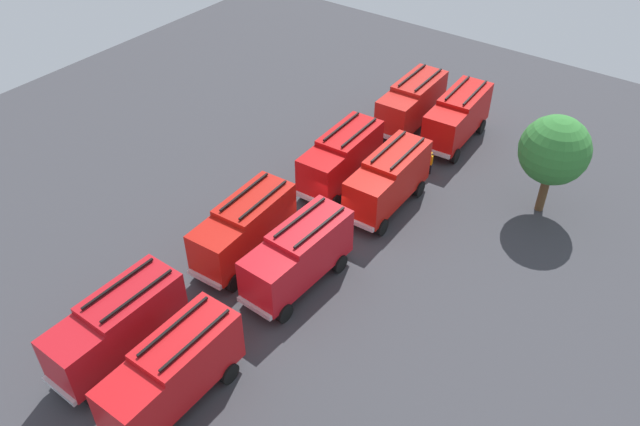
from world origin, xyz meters
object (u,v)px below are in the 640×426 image
fire_truck_6 (298,255)px  tree_0 (554,151)px  fire_truck_5 (388,179)px  fire_truck_7 (173,371)px  fire_truck_3 (117,326)px  fire_truck_1 (341,158)px  traffic_cone_1 (167,288)px  traffic_cone_2 (206,311)px  traffic_cone_0 (377,148)px  fire_truck_0 (412,102)px  firefighter_1 (429,162)px  fire_truck_4 (457,116)px  fire_truck_2 (244,228)px

fire_truck_6 → tree_0: 17.16m
fire_truck_5 → fire_truck_6: (9.08, -0.21, 0.00)m
fire_truck_7 → fire_truck_3: bearing=-94.4°
fire_truck_1 → traffic_cone_1: 14.56m
fire_truck_1 → traffic_cone_2: size_ratio=10.18×
fire_truck_6 → traffic_cone_0: size_ratio=12.86×
fire_truck_0 → firefighter_1: 6.50m
fire_truck_4 → fire_truck_7: (28.54, 0.13, 0.00)m
fire_truck_5 → firefighter_1: (-4.93, 0.42, -1.17)m
traffic_cone_0 → traffic_cone_1: 19.32m
fire_truck_4 → traffic_cone_0: (4.69, -3.93, -1.87)m
fire_truck_4 → fire_truck_5: 9.89m
fire_truck_7 → tree_0: bearing=160.8°
fire_truck_5 → fire_truck_3: bearing=-14.4°
fire_truck_2 → traffic_cone_0: size_ratio=12.92×
fire_truck_6 → traffic_cone_0: fire_truck_6 is taller
fire_truck_7 → tree_0: size_ratio=1.07×
fire_truck_1 → fire_truck_2: 9.36m
fire_truck_5 → tree_0: 10.28m
traffic_cone_2 → fire_truck_3: bearing=-18.5°
traffic_cone_2 → fire_truck_2: bearing=-163.7°
fire_truck_7 → traffic_cone_1: bearing=-129.3°
traffic_cone_1 → traffic_cone_2: size_ratio=0.86×
firefighter_1 → fire_truck_6: bearing=-14.1°
fire_truck_0 → fire_truck_4: size_ratio=0.99×
fire_truck_5 → fire_truck_1: bearing=-95.6°
traffic_cone_1 → fire_truck_6: bearing=132.3°
fire_truck_6 → fire_truck_2: bearing=-88.0°
fire_truck_0 → fire_truck_4: same height
fire_truck_0 → fire_truck_5: same height
fire_truck_4 → traffic_cone_2: fire_truck_4 is taller
fire_truck_0 → traffic_cone_0: fire_truck_0 is taller
fire_truck_3 → firefighter_1: (-23.30, 4.59, -1.17)m
tree_0 → fire_truck_5: bearing=-55.5°
fire_truck_6 → tree_0: (-14.74, 8.45, 2.39)m
fire_truck_2 → tree_0: (-14.75, 12.40, 2.39)m
fire_truck_2 → fire_truck_7: 10.44m
fire_truck_2 → fire_truck_0: bearing=176.3°
fire_truck_2 → traffic_cone_2: fire_truck_2 is taller
fire_truck_7 → traffic_cone_0: size_ratio=12.76×
fire_truck_3 → firefighter_1: fire_truck_3 is taller
fire_truck_6 → traffic_cone_1: 7.63m
fire_truck_1 → fire_truck_4: bearing=156.5°
fire_truck_5 → traffic_cone_2: (14.04, -2.71, -1.80)m
fire_truck_1 → fire_truck_5: 3.85m
fire_truck_1 → traffic_cone_1: size_ratio=11.87×
fire_truck_1 → traffic_cone_1: fire_truck_1 is taller
fire_truck_3 → tree_0: 27.15m
fire_truck_1 → fire_truck_7: same height
fire_truck_5 → fire_truck_6: bearing=-2.9°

